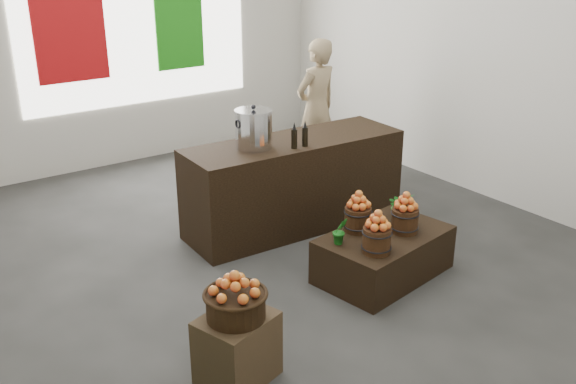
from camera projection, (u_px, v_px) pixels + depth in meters
ground at (269, 255)px, 6.31m from camera, size 7.00×7.00×0.00m
back_wall at (114, 13)px, 8.21m from camera, size 6.00×0.04×4.00m
back_opening at (136, 12)px, 8.35m from camera, size 3.20×0.02×2.40m
deco_red_left at (69, 25)px, 7.90m from camera, size 0.90×0.04×1.40m
deco_green_right at (180, 32)px, 8.78m from camera, size 0.70×0.04×1.00m
crate at (237, 349)px, 4.45m from camera, size 0.60×0.54×0.50m
wicker_basket at (236, 306)px, 4.32m from camera, size 0.40×0.40×0.18m
apples_in_basket at (235, 283)px, 4.25m from camera, size 0.31×0.31×0.17m
display_table at (384, 254)px, 5.86m from camera, size 1.31×0.92×0.42m
apple_bucket_front_left at (377, 240)px, 5.40m from camera, size 0.24×0.24×0.22m
apples_in_bucket_front_left at (378, 219)px, 5.33m from camera, size 0.18×0.18×0.16m
apple_bucket_front_right at (405, 220)px, 5.78m from camera, size 0.24×0.24×0.22m
apples_in_bucket_front_right at (406, 201)px, 5.71m from camera, size 0.18×0.18×0.16m
apple_bucket_rear at (358, 219)px, 5.81m from camera, size 0.24×0.24×0.22m
apples_in_bucket_rear at (359, 199)px, 5.74m from camera, size 0.18×0.18×0.16m
herb_garnish_right at (400, 206)px, 6.05m from camera, size 0.27×0.24×0.26m
herb_garnish_left at (340, 231)px, 5.55m from camera, size 0.16×0.14×0.24m
counter at (294, 183)px, 6.79m from camera, size 2.38×0.85×0.96m
stock_pot_left at (254, 130)px, 6.30m from camera, size 0.36×0.36×0.36m
oil_cruets at (308, 133)px, 6.38m from camera, size 0.17×0.07×0.27m
shopper at (316, 108)px, 8.17m from camera, size 0.69×0.49×1.76m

